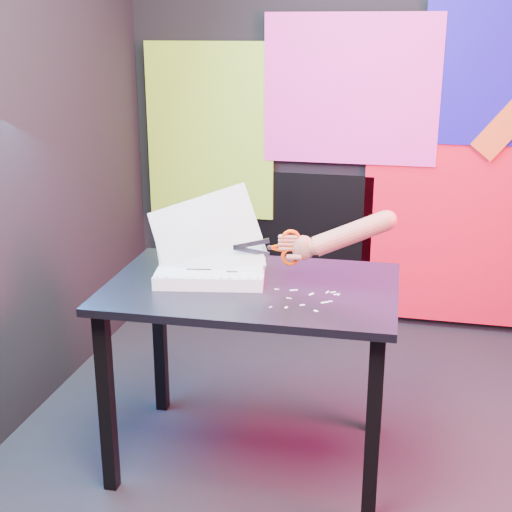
# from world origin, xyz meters

# --- Properties ---
(room) EXTENTS (3.01, 3.01, 2.71)m
(room) POSITION_xyz_m (0.00, 0.00, 1.35)
(room) COLOR black
(room) RESTS_ON ground
(backdrop) EXTENTS (2.88, 0.05, 2.08)m
(backdrop) POSITION_xyz_m (0.06, 1.46, 0.96)
(backdrop) COLOR red
(backdrop) RESTS_ON ground
(work_table) EXTENTS (1.11, 0.75, 0.75)m
(work_table) POSITION_xyz_m (-0.45, -0.04, 0.65)
(work_table) COLOR black
(work_table) RESTS_ON ground
(printout_stack) EXTENTS (0.50, 0.37, 0.38)m
(printout_stack) POSITION_xyz_m (-0.62, -0.01, 0.78)
(printout_stack) COLOR white
(printout_stack) RESTS_ON work_table
(scissors) EXTENTS (0.25, 0.06, 0.14)m
(scissors) POSITION_xyz_m (-0.33, 0.03, 0.88)
(scissors) COLOR #A0A3AF
(scissors) RESTS_ON printout_stack
(hand_forearm) EXTENTS (0.42, 0.14, 0.19)m
(hand_forearm) POSITION_xyz_m (-0.12, 0.08, 0.93)
(hand_forearm) COLOR #BC7056
(hand_forearm) RESTS_ON work_table
(paper_clippings) EXTENTS (0.24, 0.21, 0.00)m
(paper_clippings) POSITION_xyz_m (-0.21, -0.13, 0.75)
(paper_clippings) COLOR white
(paper_clippings) RESTS_ON work_table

